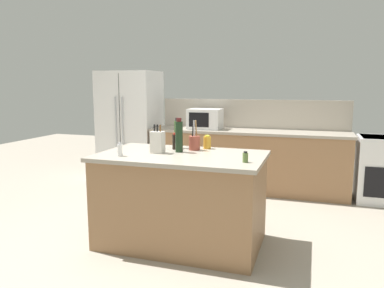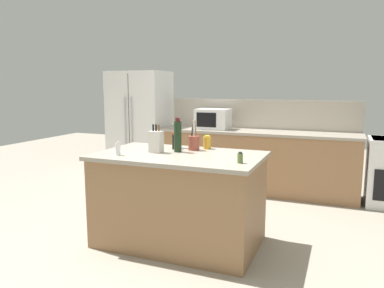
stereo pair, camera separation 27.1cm
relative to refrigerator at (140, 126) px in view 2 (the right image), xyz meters
name	(u,v)px [view 2 (the right image)]	position (x,y,z in m)	size (l,w,h in m)	color
ground_plane	(180,242)	(1.74, -2.25, -0.93)	(14.00, 14.00, 0.00)	gray
back_counter_run	(255,161)	(2.04, -0.05, -0.46)	(3.04, 0.66, 0.94)	#936B47
wall_backsplash	(261,114)	(2.04, 0.27, 0.24)	(3.00, 0.03, 0.46)	#B2A899
kitchen_island	(179,199)	(1.74, -2.25, -0.46)	(1.67, 1.01, 0.94)	#936B47
refrigerator	(140,126)	(0.00, 0.00, 0.00)	(0.96, 0.75, 1.86)	white
microwave	(213,119)	(1.35, -0.05, 0.17)	(0.51, 0.39, 0.32)	white
knife_block	(156,142)	(1.48, -2.26, 0.12)	(0.13, 0.11, 0.29)	beige
utensil_crock	(194,142)	(1.79, -1.98, 0.09)	(0.12, 0.12, 0.32)	brown
soy_sauce_bottle	(175,141)	(1.58, -2.01, 0.09)	(0.06, 0.06, 0.18)	black
salt_shaker	(118,149)	(1.21, -2.54, 0.07)	(0.05, 0.05, 0.13)	silver
spice_jar_oregano	(240,158)	(2.42, -2.45, 0.06)	(0.05, 0.05, 0.10)	#567038
olive_oil_bottle	(178,134)	(1.57, -1.91, 0.17)	(0.07, 0.07, 0.33)	#2D4C1E
honey_jar	(207,142)	(1.90, -1.85, 0.08)	(0.08, 0.08, 0.15)	gold
wine_bottle	(178,136)	(1.68, -2.14, 0.18)	(0.08, 0.08, 0.35)	black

